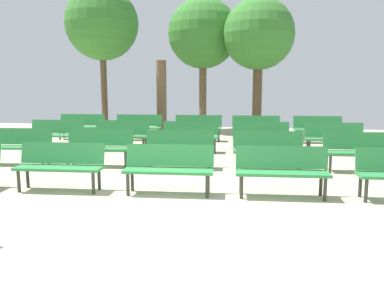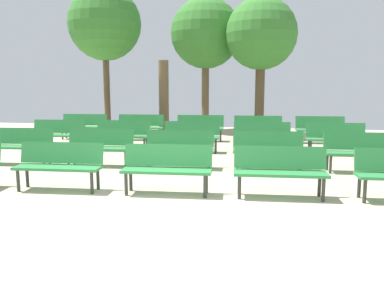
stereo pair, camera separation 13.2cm
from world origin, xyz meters
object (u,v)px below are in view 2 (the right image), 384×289
bench_r3_c2 (200,126)px  tree_2 (261,35)px  bench_r0_c1 (59,163)px  bench_r1_c1 (100,145)px  bench_r2_c0 (58,132)px  bench_r2_c2 (192,134)px  bench_r2_c3 (262,135)px  tree_3 (206,34)px  bench_r1_c0 (20,143)px  bench_r1_c2 (180,146)px  bench_r3_c3 (258,127)px  bench_r1_c4 (361,150)px  bench_r2_c4 (336,137)px  tree_1 (105,24)px  bench_r3_c4 (320,128)px  bench_r0_c3 (280,168)px  bench_r3_c0 (84,125)px  bench_r3_c1 (141,125)px  bench_r1_c3 (268,148)px  tree_0 (164,98)px  bench_r0_c2 (167,166)px  bench_r2_c1 (123,133)px

bench_r3_c2 → tree_2: tree_2 is taller
bench_r0_c1 → bench_r1_c1: same height
bench_r2_c0 → bench_r2_c2: same height
bench_r2_c3 → tree_3: bearing=110.6°
bench_r1_c0 → tree_2: 9.44m
bench_r1_c2 → bench_r3_c3: size_ratio=1.00×
bench_r1_c4 → bench_r2_c4: bearing=90.2°
bench_r3_c2 → tree_1: (-4.11, 1.87, 3.74)m
bench_r1_c4 → bench_r2_c3: size_ratio=1.00×
bench_r3_c3 → bench_r3_c4: bearing=-0.7°
bench_r0_c3 → bench_r3_c2: size_ratio=1.00×
tree_1 → tree_2: tree_1 is taller
bench_r3_c0 → bench_r3_c4: bearing=-0.4°
bench_r2_c3 → bench_r3_c4: same height
bench_r0_c3 → tree_3: 10.36m
bench_r0_c1 → bench_r2_c0: (-2.33, 4.19, 0.00)m
bench_r3_c1 → tree_1: 4.69m
bench_r0_c1 → tree_1: bearing=102.6°
bench_r0_c1 → tree_2: bearing=64.2°
bench_r1_c2 → tree_1: tree_1 is taller
bench_r1_c0 → bench_r1_c3: bearing=-1.3°
bench_r1_c4 → bench_r3_c4: size_ratio=1.00×
bench_r0_c3 → bench_r3_c1: 7.75m
bench_r2_c3 → bench_r1_c1: bearing=-152.2°
tree_0 → tree_3: 3.37m
bench_r0_c3 → tree_3: (-2.69, 9.40, 3.42)m
bench_r2_c3 → bench_r3_c2: bearing=131.2°
bench_r1_c2 → bench_r3_c3: (1.75, 4.46, 0.00)m
bench_r0_c2 → bench_r0_c3: size_ratio=1.00×
bench_r2_c3 → bench_r3_c2: (-2.10, 2.05, 0.00)m
bench_r0_c1 → bench_r0_c2: (2.04, 0.11, 0.00)m
bench_r2_c4 → bench_r3_c0: (-8.25, 1.65, 0.00)m
bench_r1_c3 → tree_1: bearing=132.6°
bench_r2_c0 → bench_r2_c4: size_ratio=1.01×
bench_r1_c3 → bench_r3_c3: (-0.29, 4.31, 0.00)m
bench_r1_c4 → bench_r3_c0: size_ratio=1.00×
bench_r1_c4 → bench_r2_c0: 8.37m
bench_r0_c1 → bench_r2_c2: bearing=65.3°
bench_r1_c4 → bench_r3_c0: 9.24m
bench_r2_c1 → bench_r3_c4: bearing=18.6°
bench_r2_c3 → bench_r3_c4: bearing=45.6°
bench_r2_c0 → bench_r2_c1: bearing=1.3°
bench_r1_c3 → bench_r2_c2: 2.93m
bench_r1_c0 → bench_r2_c1: 2.96m
bench_r1_c3 → tree_3: bearing=105.6°
bench_r0_c2 → bench_r2_c0: same height
bench_r2_c1 → bench_r3_c4: 6.46m
bench_r1_c3 → tree_2: bearing=89.0°
tree_0 → bench_r2_c3: bearing=-41.1°
bench_r2_c1 → bench_r2_c3: bearing=-0.8°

